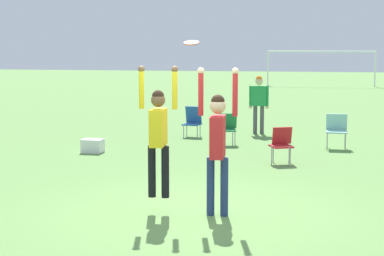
% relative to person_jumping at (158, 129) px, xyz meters
% --- Properties ---
extents(ground_plane, '(120.00, 120.00, 0.00)m').
position_rel_person_jumping_xyz_m(ground_plane, '(0.54, 0.16, -1.32)').
color(ground_plane, '#608C47').
extents(person_jumping, '(0.62, 0.49, 2.02)m').
position_rel_person_jumping_xyz_m(person_jumping, '(0.00, 0.00, 0.00)').
color(person_jumping, black).
rests_on(person_jumping, ground_plane).
extents(person_defending, '(0.62, 0.48, 2.25)m').
position_rel_person_jumping_xyz_m(person_defending, '(0.91, 0.06, -0.11)').
color(person_defending, navy).
rests_on(person_defending, ground_plane).
extents(frisbee, '(0.23, 0.23, 0.08)m').
position_rel_person_jumping_xyz_m(frisbee, '(0.51, 0.05, 1.30)').
color(frisbee, '#E04C23').
extents(camping_chair_1, '(0.59, 0.64, 0.80)m').
position_rel_person_jumping_xyz_m(camping_chair_1, '(1.52, 4.72, -0.84)').
color(camping_chair_1, gray).
rests_on(camping_chair_1, ground_plane).
extents(camping_chair_2, '(0.53, 0.57, 0.86)m').
position_rel_person_jumping_xyz_m(camping_chair_2, '(-1.31, 8.56, -0.84)').
color(camping_chair_2, gray).
rests_on(camping_chair_2, ground_plane).
extents(camping_chair_3, '(0.53, 0.57, 0.87)m').
position_rel_person_jumping_xyz_m(camping_chair_3, '(2.72, 7.17, -0.79)').
color(camping_chair_3, gray).
rests_on(camping_chair_3, ground_plane).
extents(camping_chair_4, '(0.58, 0.62, 0.82)m').
position_rel_person_jumping_xyz_m(camping_chair_4, '(-0.10, 7.19, -0.83)').
color(camping_chair_4, gray).
rests_on(camping_chair_4, ground_plane).
extents(person_spectator_near, '(0.60, 0.23, 1.72)m').
position_rel_person_jumping_xyz_m(person_spectator_near, '(0.48, 9.56, -0.28)').
color(person_spectator_near, '#4C4C51').
rests_on(person_spectator_near, ground_plane).
extents(cooler_box, '(0.50, 0.39, 0.33)m').
position_rel_person_jumping_xyz_m(cooler_box, '(-3.10, 5.27, -1.15)').
color(cooler_box, white).
rests_on(cooler_box, ground_plane).
extents(soccer_goal, '(7.10, 0.10, 2.35)m').
position_rel_person_jumping_xyz_m(soccer_goal, '(1.85, 34.26, 0.53)').
color(soccer_goal, white).
rests_on(soccer_goal, ground_plane).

